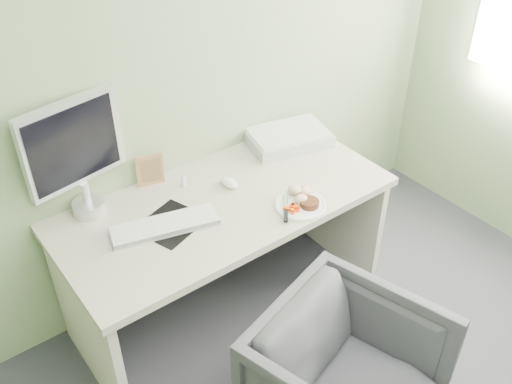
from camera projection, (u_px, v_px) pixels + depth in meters
wall_back at (173, 51)px, 2.57m from camera, size 3.50×0.00×3.50m
desk at (226, 230)px, 2.81m from camera, size 1.60×0.75×0.73m
plate at (300, 205)px, 2.66m from camera, size 0.24×0.24×0.01m
steak at (309, 203)px, 2.63m from camera, size 0.10×0.10×0.03m
potato_pile at (296, 191)px, 2.68m from camera, size 0.13×0.11×0.06m
carrot_heap at (292, 207)px, 2.60m from camera, size 0.06×0.05×0.04m
steak_knife at (286, 211)px, 2.59m from camera, size 0.15×0.17×0.02m
mousepad at (171, 223)px, 2.55m from camera, size 0.33×0.31×0.00m
keyboard at (165, 225)px, 2.52m from camera, size 0.49×0.26×0.02m
computer_mouse at (229, 183)px, 2.78m from camera, size 0.07×0.11×0.04m
photo_frame at (150, 170)px, 2.75m from camera, size 0.13×0.05×0.17m
eyedrop_bottle at (183, 181)px, 2.77m from camera, size 0.02×0.02×0.07m
scanner at (288, 138)px, 3.09m from camera, size 0.48×0.38×0.07m
monitor at (76, 153)px, 2.45m from camera, size 0.47×0.16×0.56m
desk_chair at (348, 380)px, 2.37m from camera, size 0.84×0.86×0.64m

